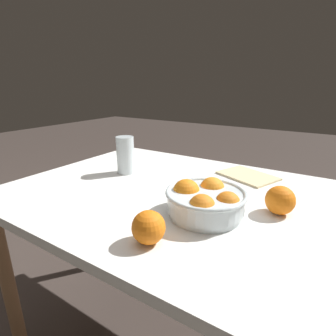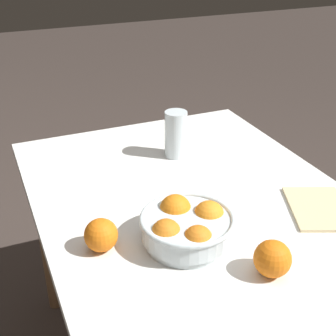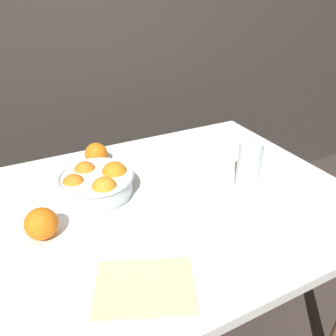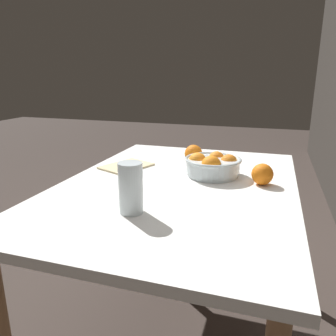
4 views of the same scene
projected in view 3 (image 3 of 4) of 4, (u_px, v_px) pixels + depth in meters
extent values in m
cube|color=white|center=(153.00, 205.00, 0.98)|extent=(1.20, 0.85, 0.03)
cylinder|color=#936B47|center=(222.00, 196.00, 1.65)|extent=(0.05, 0.05, 0.68)
cylinder|color=silver|center=(98.00, 193.00, 0.99)|extent=(0.20, 0.20, 0.02)
cylinder|color=silver|center=(96.00, 184.00, 0.98)|extent=(0.21, 0.21, 0.05)
torus|color=silver|center=(96.00, 176.00, 0.96)|extent=(0.23, 0.23, 0.01)
sphere|color=orange|center=(115.00, 174.00, 1.00)|extent=(0.08, 0.08, 0.08)
sphere|color=orange|center=(85.00, 173.00, 1.01)|extent=(0.07, 0.07, 0.07)
sphere|color=orange|center=(74.00, 186.00, 0.95)|extent=(0.07, 0.07, 0.07)
sphere|color=orange|center=(105.00, 190.00, 0.93)|extent=(0.08, 0.08, 0.08)
cylinder|color=#F4A314|center=(248.00, 170.00, 1.01)|extent=(0.06, 0.06, 0.12)
cylinder|color=silver|center=(249.00, 166.00, 1.00)|extent=(0.07, 0.07, 0.15)
sphere|color=orange|center=(96.00, 154.00, 1.15)|extent=(0.08, 0.08, 0.08)
sphere|color=orange|center=(41.00, 224.00, 0.81)|extent=(0.08, 0.08, 0.08)
cube|color=beige|center=(144.00, 287.00, 0.69)|extent=(0.25, 0.22, 0.01)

